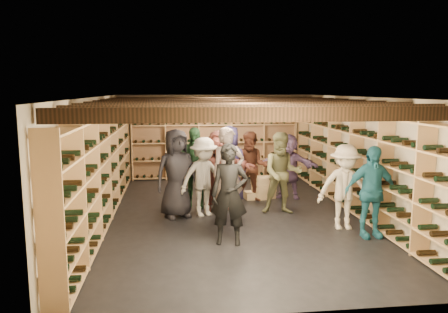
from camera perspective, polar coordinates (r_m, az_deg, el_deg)
ground at (r=9.03m, az=1.22°, el=-7.66°), size 8.00×8.00×0.00m
walls at (r=8.77m, az=1.24°, el=-0.12°), size 5.52×8.02×2.40m
ceiling at (r=8.66m, az=1.27°, el=7.74°), size 5.50×8.00×0.01m
ceiling_joists at (r=8.67m, az=1.27°, el=6.82°), size 5.40×7.12×0.18m
wine_rack_left at (r=8.81m, az=-15.55°, el=-1.22°), size 0.32×7.50×2.15m
wine_rack_right at (r=9.49m, az=16.80°, el=-0.58°), size 0.32×7.50×2.15m
wine_rack_back at (r=12.55m, az=-1.18°, el=2.00°), size 4.70×0.30×2.15m
crate_stack_left at (r=10.35m, az=-0.33°, el=-3.10°), size 0.54×0.39×0.85m
crate_stack_right at (r=10.36m, az=5.22°, el=-4.09°), size 0.58×0.48×0.51m
crate_loose at (r=10.36m, az=4.12°, el=-5.04°), size 0.53×0.38×0.17m
person_0 at (r=8.77m, az=-6.23°, el=-2.22°), size 1.01×0.84×1.78m
person_1 at (r=7.20m, az=0.70°, el=-4.98°), size 0.69×0.53×1.69m
person_2 at (r=9.04m, az=7.61°, el=-2.20°), size 0.91×0.76×1.69m
person_3 at (r=8.29m, az=15.50°, el=-3.87°), size 1.06×0.66×1.57m
person_4 at (r=7.97m, az=18.64°, el=-4.39°), size 0.95×0.41×1.61m
person_5 at (r=9.25m, az=-0.70°, el=-1.81°), size 1.64×0.71×1.71m
person_6 at (r=9.76m, az=0.67°, el=-1.11°), size 1.01×0.86×1.76m
person_7 at (r=8.53m, az=0.54°, el=-2.32°), size 0.75×0.57×1.83m
person_8 at (r=9.98m, az=3.61°, el=-1.33°), size 0.91×0.78×1.61m
person_9 at (r=8.81m, az=-2.64°, el=-2.70°), size 1.18×0.94×1.61m
person_10 at (r=9.45m, az=-3.91°, el=-1.47°), size 1.10×0.67×1.76m
person_11 at (r=10.40m, az=8.42°, el=-1.26°), size 1.48×0.96×1.52m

